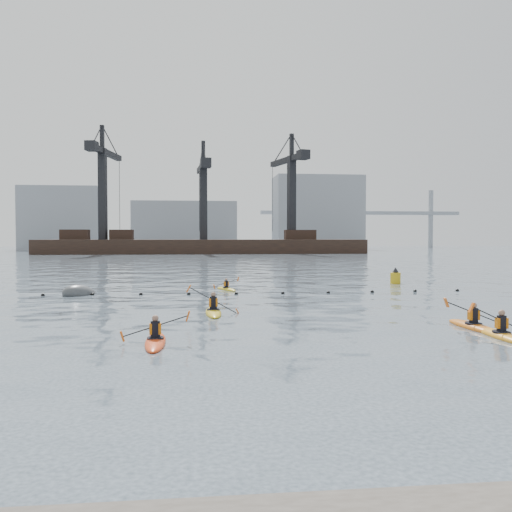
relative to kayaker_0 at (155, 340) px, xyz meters
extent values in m
plane|color=#313E48|center=(2.90, -6.70, -0.11)|extent=(400.00, 400.00, 0.00)
sphere|color=black|center=(-8.10, 16.04, -0.08)|extent=(0.24, 0.24, 0.24)
sphere|color=black|center=(-5.10, 16.01, -0.08)|extent=(0.24, 0.24, 0.24)
sphere|color=black|center=(-2.10, 15.88, -0.08)|extent=(0.24, 0.24, 0.24)
sphere|color=black|center=(0.90, 15.71, -0.08)|extent=(0.24, 0.24, 0.24)
sphere|color=black|center=(3.90, 15.58, -0.08)|extent=(0.24, 0.24, 0.24)
sphere|color=black|center=(6.90, 15.55, -0.08)|extent=(0.24, 0.24, 0.24)
sphere|color=black|center=(9.90, 15.64, -0.08)|extent=(0.24, 0.24, 0.24)
sphere|color=black|center=(12.90, 15.80, -0.08)|extent=(0.24, 0.24, 0.24)
sphere|color=black|center=(15.90, 15.96, -0.08)|extent=(0.24, 0.24, 0.24)
sphere|color=black|center=(18.90, 16.04, -0.08)|extent=(0.24, 0.24, 0.24)
cube|color=black|center=(2.90, 103.30, 0.74)|extent=(72.00, 12.00, 4.50)
cube|color=black|center=(-25.10, 103.30, 4.09)|extent=(6.00, 3.00, 2.20)
cube|color=black|center=(-15.10, 103.30, 4.09)|extent=(5.00, 3.00, 2.20)
cube|color=black|center=(24.90, 103.30, 4.09)|extent=(7.00, 3.00, 2.20)
cube|color=black|center=(-19.10, 103.30, 12.99)|extent=(1.85, 1.85, 20.00)
cube|color=black|center=(-18.63, 105.96, 22.39)|extent=(4.31, 17.93, 1.20)
cube|color=black|center=(-20.19, 97.09, 22.39)|extent=(2.62, 2.94, 2.00)
cube|color=black|center=(-19.10, 103.30, 25.49)|extent=(0.93, 0.93, 5.00)
cube|color=black|center=(2.90, 103.30, 11.49)|extent=(1.73, 1.73, 17.00)
cube|color=black|center=(2.70, 105.54, 19.39)|extent=(2.50, 15.05, 1.20)
cube|color=black|center=(3.36, 98.07, 19.39)|extent=(2.42, 2.78, 2.00)
cube|color=black|center=(2.90, 103.30, 22.49)|extent=(0.87, 0.87, 5.00)
cube|color=black|center=(22.90, 103.30, 12.49)|extent=(1.96, 1.96, 19.00)
cube|color=black|center=(22.24, 105.76, 21.39)|extent=(5.56, 16.73, 1.20)
cube|color=black|center=(24.44, 97.55, 21.39)|extent=(2.80, 3.08, 2.00)
cube|color=black|center=(22.90, 103.30, 24.49)|extent=(0.98, 0.98, 5.00)
cube|color=gray|center=(-37.10, 143.30, 8.89)|extent=(22.00, 14.00, 18.00)
cube|color=gray|center=(-2.10, 143.30, 6.89)|extent=(30.00, 14.00, 14.00)
cube|color=gray|center=(37.90, 143.30, 10.89)|extent=(26.00, 14.00, 22.00)
cube|color=gray|center=(57.90, 163.30, 11.89)|extent=(70.00, 2.00, 1.20)
cylinder|color=gray|center=(32.90, 163.30, 9.89)|extent=(1.60, 1.60, 20.00)
cylinder|color=gray|center=(82.90, 163.30, 9.89)|extent=(1.60, 1.60, 20.00)
ellipsoid|color=red|center=(0.00, 0.00, -0.06)|extent=(0.78, 3.49, 0.35)
cylinder|color=black|center=(0.00, 0.00, 0.08)|extent=(0.67, 0.67, 0.07)
cylinder|color=black|center=(0.00, 0.00, 0.38)|extent=(0.33, 0.33, 0.56)
cube|color=#CF660B|center=(0.00, 0.00, 0.40)|extent=(0.40, 0.25, 0.37)
sphere|color=#8C6651|center=(0.00, 0.00, 0.76)|extent=(0.23, 0.23, 0.23)
cylinder|color=black|center=(0.00, 0.00, 0.49)|extent=(2.29, 0.10, 0.74)
cube|color=#D85914|center=(-1.11, -0.03, 0.17)|extent=(0.16, 0.16, 0.37)
cube|color=#D85914|center=(1.11, 0.03, 0.81)|extent=(0.16, 0.16, 0.37)
ellipsoid|color=orange|center=(12.42, -0.22, -0.06)|extent=(0.82, 3.60, 0.36)
cylinder|color=black|center=(12.42, -0.22, 0.08)|extent=(0.69, 0.69, 0.07)
cylinder|color=black|center=(12.42, -0.22, 0.40)|extent=(0.34, 0.34, 0.58)
cube|color=#CF660B|center=(12.42, -0.22, 0.42)|extent=(0.41, 0.26, 0.38)
sphere|color=#8C6651|center=(12.42, -0.22, 0.79)|extent=(0.24, 0.24, 0.24)
cylinder|color=black|center=(12.42, -0.22, 0.51)|extent=(2.25, 0.11, 1.07)
cube|color=#D85914|center=(11.27, -0.19, 0.99)|extent=(0.22, 0.16, 0.37)
ellipsoid|color=gold|center=(2.19, 7.06, -0.06)|extent=(0.78, 3.67, 0.37)
cylinder|color=black|center=(2.19, 7.06, 0.09)|extent=(0.70, 0.70, 0.07)
cylinder|color=black|center=(2.19, 7.06, 0.41)|extent=(0.34, 0.34, 0.59)
cube|color=#CF660B|center=(2.19, 7.06, 0.43)|extent=(0.42, 0.26, 0.39)
sphere|color=#8C6651|center=(2.19, 7.06, 0.81)|extent=(0.24, 0.24, 0.24)
cylinder|color=black|center=(2.19, 7.06, 0.52)|extent=(2.21, 0.07, 1.28)
cube|color=#D85914|center=(1.03, 7.04, 1.10)|extent=(0.24, 0.16, 0.37)
cube|color=#D85914|center=(3.36, 7.07, -0.05)|extent=(0.24, 0.16, 0.37)
ellipsoid|color=#CA6213|center=(12.39, 1.73, -0.06)|extent=(0.88, 3.70, 0.37)
cylinder|color=black|center=(12.39, 1.73, 0.09)|extent=(0.72, 0.72, 0.07)
cylinder|color=black|center=(12.39, 1.73, 0.41)|extent=(0.34, 0.34, 0.60)
cube|color=#CF660B|center=(12.39, 1.73, 0.43)|extent=(0.42, 0.27, 0.39)
sphere|color=#8C6651|center=(12.39, 1.73, 0.81)|extent=(0.24, 0.24, 0.24)
cylinder|color=black|center=(12.39, 1.73, 0.53)|extent=(2.37, 0.13, 0.96)
cube|color=#D85914|center=(13.56, 1.77, 0.10)|extent=(0.20, 0.17, 0.38)
cube|color=#D85914|center=(11.22, 1.68, 0.95)|extent=(0.20, 0.17, 0.38)
ellipsoid|color=gold|center=(3.43, 18.61, -0.07)|extent=(1.55, 2.85, 0.28)
cylinder|color=black|center=(3.43, 18.61, 0.04)|extent=(0.69, 0.69, 0.05)
cylinder|color=black|center=(3.43, 18.61, 0.29)|extent=(0.27, 0.27, 0.46)
cube|color=#CF660B|center=(3.43, 18.61, 0.31)|extent=(0.37, 0.30, 0.30)
sphere|color=#8C6651|center=(3.43, 18.61, 0.60)|extent=(0.19, 0.19, 0.19)
cylinder|color=black|center=(3.43, 18.61, 0.38)|extent=(1.78, 0.72, 0.52)
cube|color=#D85914|center=(2.59, 18.29, 0.16)|extent=(0.15, 0.16, 0.30)
cube|color=#D85914|center=(4.28, 18.94, 0.61)|extent=(0.15, 0.16, 0.30)
ellipsoid|color=#3B3D40|center=(-5.93, 16.33, -0.11)|extent=(2.83, 3.08, 1.76)
cylinder|color=gold|center=(16.90, 22.22, 0.24)|extent=(0.80, 0.80, 1.03)
cone|color=black|center=(16.90, 22.22, 0.98)|extent=(0.50, 0.50, 0.40)
camera|label=1|loc=(1.43, -18.67, 3.54)|focal=38.00mm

